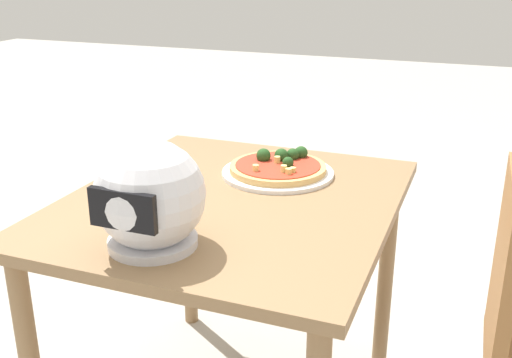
% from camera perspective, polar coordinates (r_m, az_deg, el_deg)
% --- Properties ---
extents(dining_table, '(0.85, 0.97, 0.73)m').
position_cam_1_polar(dining_table, '(1.68, -2.20, -4.75)').
color(dining_table, olive).
rests_on(dining_table, ground).
extents(pizza_plate, '(0.33, 0.33, 0.01)m').
position_cam_1_polar(pizza_plate, '(1.81, 2.04, 0.57)').
color(pizza_plate, white).
rests_on(pizza_plate, dining_table).
extents(pizza, '(0.28, 0.28, 0.06)m').
position_cam_1_polar(pizza, '(1.81, 2.14, 1.24)').
color(pizza, tan).
rests_on(pizza, pizza_plate).
extents(motorcycle_helmet, '(0.24, 0.24, 0.24)m').
position_cam_1_polar(motorcycle_helmet, '(1.35, -9.86, -1.70)').
color(motorcycle_helmet, silver).
rests_on(motorcycle_helmet, dining_table).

